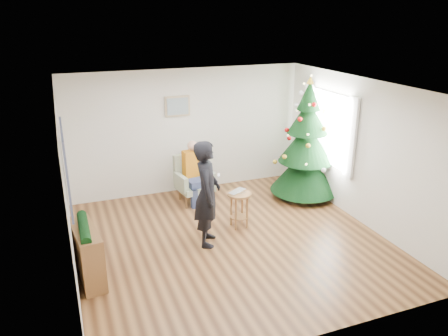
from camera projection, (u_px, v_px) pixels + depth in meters
name	position (u px, v px, depth m)	size (l,w,h in m)	color
floor	(231.00, 241.00, 7.38)	(5.00, 5.00, 0.00)	brown
ceiling	(232.00, 87.00, 6.51)	(5.00, 5.00, 0.00)	white
wall_back	(187.00, 131.00, 9.14)	(5.00, 5.00, 0.00)	silver
wall_front	(317.00, 241.00, 4.75)	(5.00, 5.00, 0.00)	silver
wall_left	(66.00, 190.00, 6.11)	(5.00, 5.00, 0.00)	silver
wall_right	(361.00, 152.00, 7.79)	(5.00, 5.00, 0.00)	silver
window_panel	(329.00, 128.00, 8.59)	(0.04, 1.30, 1.40)	white
curtains	(328.00, 128.00, 8.58)	(0.05, 1.75, 1.50)	white
christmas_tree	(306.00, 145.00, 8.82)	(1.38, 1.38, 2.50)	#3F2816
stool	(239.00, 210.00, 7.77)	(0.44, 0.44, 0.66)	brown
laptop	(239.00, 192.00, 7.66)	(0.36, 0.23, 0.03)	silver
armchair	(194.00, 185.00, 8.84)	(0.77, 0.72, 0.97)	gray
seated_person	(194.00, 172.00, 8.70)	(0.42, 0.59, 1.27)	navy
standing_man	(207.00, 194.00, 7.05)	(0.65, 0.42, 1.77)	black
game_controller	(219.00, 176.00, 6.99)	(0.04, 0.13, 0.04)	white
console	(87.00, 254.00, 6.22)	(0.30, 1.00, 0.80)	brown
garland	(84.00, 228.00, 6.08)	(0.14, 0.14, 0.90)	black
tapestry	(66.00, 167.00, 6.30)	(0.03, 1.50, 1.15)	black
framed_picture	(177.00, 106.00, 8.86)	(0.52, 0.05, 0.42)	tan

